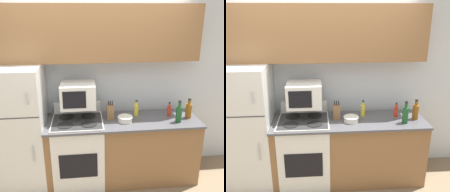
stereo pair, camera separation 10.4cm
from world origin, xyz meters
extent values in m
cube|color=silver|center=(0.00, 0.71, 1.27)|extent=(8.00, 0.05, 2.55)
cube|color=brown|center=(0.32, 0.30, 0.45)|extent=(2.04, 0.59, 0.89)
cube|color=#4C4C51|center=(0.32, 0.28, 0.91)|extent=(2.04, 0.63, 0.03)
cube|color=silver|center=(-1.02, 0.34, 0.84)|extent=(0.65, 0.68, 1.67)
cube|color=#383838|center=(-1.02, 0.00, 1.14)|extent=(0.63, 0.01, 0.01)
cylinder|color=#B7B7BC|center=(-0.81, -0.01, 1.37)|extent=(0.02, 0.02, 0.14)
cylinder|color=#B7B7BC|center=(-0.81, -0.01, 0.67)|extent=(0.02, 0.02, 0.22)
cube|color=brown|center=(0.00, 0.54, 2.03)|extent=(2.69, 0.30, 0.71)
cube|color=silver|center=(-0.28, 0.28, 0.47)|extent=(0.66, 0.59, 0.94)
cube|color=black|center=(-0.28, -0.02, 0.45)|extent=(0.48, 0.01, 0.34)
cube|color=#2D2D2D|center=(-0.28, 0.28, 0.94)|extent=(0.64, 0.57, 0.01)
cube|color=silver|center=(-0.28, 0.56, 1.02)|extent=(0.64, 0.06, 0.16)
cylinder|color=black|center=(-0.43, 0.15, 0.95)|extent=(0.20, 0.20, 0.01)
cylinder|color=black|center=(-0.13, 0.15, 0.95)|extent=(0.20, 0.20, 0.01)
cylinder|color=black|center=(-0.43, 0.41, 0.95)|extent=(0.20, 0.20, 0.01)
cylinder|color=black|center=(-0.13, 0.41, 0.95)|extent=(0.20, 0.20, 0.01)
cube|color=silver|center=(-0.26, 0.38, 1.26)|extent=(0.45, 0.38, 0.31)
cube|color=black|center=(-0.30, 0.19, 1.26)|extent=(0.29, 0.01, 0.22)
cube|color=brown|center=(0.16, 0.35, 1.02)|extent=(0.09, 0.11, 0.20)
cylinder|color=black|center=(0.13, 0.34, 1.15)|extent=(0.01, 0.01, 0.06)
cylinder|color=black|center=(0.16, 0.34, 1.15)|extent=(0.01, 0.01, 0.06)
cylinder|color=black|center=(0.19, 0.34, 1.15)|extent=(0.01, 0.01, 0.06)
cylinder|color=silver|center=(0.34, 0.23, 0.96)|extent=(0.19, 0.19, 0.07)
torus|color=silver|center=(0.34, 0.23, 0.99)|extent=(0.20, 0.20, 0.01)
cylinder|color=brown|center=(1.21, 0.25, 1.02)|extent=(0.08, 0.08, 0.20)
cylinder|color=brown|center=(1.21, 0.25, 1.15)|extent=(0.04, 0.04, 0.06)
cylinder|color=black|center=(1.21, 0.25, 1.19)|extent=(0.04, 0.04, 0.02)
cylinder|color=gold|center=(0.53, 0.42, 1.00)|extent=(0.06, 0.06, 0.15)
cylinder|color=gold|center=(0.53, 0.42, 1.10)|extent=(0.03, 0.03, 0.05)
cylinder|color=black|center=(0.53, 0.42, 1.13)|extent=(0.03, 0.03, 0.02)
cylinder|color=#194C23|center=(1.03, 0.14, 1.03)|extent=(0.08, 0.08, 0.21)
cylinder|color=#194C23|center=(1.03, 0.14, 1.17)|extent=(0.03, 0.03, 0.07)
cylinder|color=black|center=(1.03, 0.14, 1.21)|extent=(0.04, 0.04, 0.02)
cylinder|color=red|center=(0.97, 0.35, 0.99)|extent=(0.05, 0.05, 0.14)
cylinder|color=red|center=(0.97, 0.35, 1.08)|extent=(0.02, 0.02, 0.04)
cylinder|color=black|center=(0.97, 0.35, 1.11)|extent=(0.02, 0.03, 0.02)
camera|label=1|loc=(-0.16, -2.72, 2.32)|focal=40.00mm
camera|label=2|loc=(-0.06, -2.73, 2.32)|focal=40.00mm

